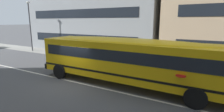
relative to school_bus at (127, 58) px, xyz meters
name	(u,v)px	position (x,y,z in m)	size (l,w,h in m)	color
ground_plane	(75,82)	(-3.28, -1.41, -1.84)	(400.00, 400.00, 0.00)	#4C4C4F
sidewalk_far	(122,61)	(-3.28, 5.97, -1.83)	(120.00, 3.00, 0.01)	gray
lane_centreline	(75,82)	(-3.28, -1.41, -1.83)	(110.00, 0.16, 0.01)	silver
school_bus	(127,58)	(0.00, 0.00, 0.00)	(13.84, 3.27, 3.09)	yellow
street_lamp	(30,20)	(-17.11, 5.27, 2.48)	(0.44, 0.44, 6.80)	#38383D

